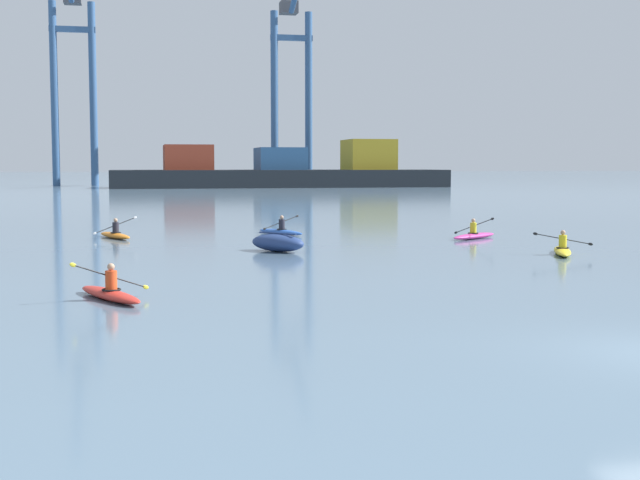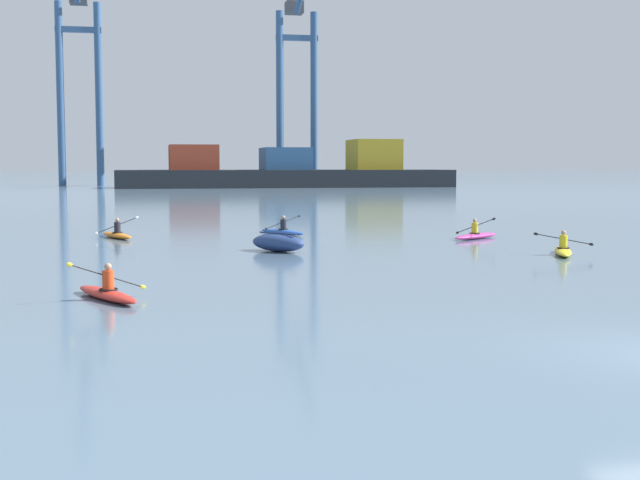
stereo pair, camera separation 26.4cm
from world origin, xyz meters
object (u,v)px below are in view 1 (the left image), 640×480
(kayak_orange, at_px, (115,235))
(kayak_red, at_px, (110,293))
(capsized_dinghy, at_px, (278,243))
(kayak_magenta, at_px, (474,235))
(gantry_crane_west_mid, at_px, (292,72))
(gantry_crane_west, at_px, (73,61))
(kayak_blue, at_px, (281,231))
(container_barge, at_px, (282,172))
(kayak_yellow, at_px, (562,250))

(kayak_orange, bearing_deg, kayak_red, -89.14)
(capsized_dinghy, distance_m, kayak_magenta, 10.75)
(gantry_crane_west_mid, relative_size, kayak_orange, 10.48)
(gantry_crane_west, height_order, kayak_blue, gantry_crane_west)
(container_barge, relative_size, gantry_crane_west, 1.24)
(gantry_crane_west, distance_m, kayak_orange, 106.47)
(kayak_yellow, xyz_separation_m, kayak_magenta, (-0.63, 7.45, 0.00))
(kayak_red, xyz_separation_m, kayak_yellow, (16.82, 7.98, 0.00))
(gantry_crane_west, xyz_separation_m, kayak_magenta, (24.96, -108.07, -19.73))
(kayak_blue, distance_m, kayak_orange, 8.02)
(kayak_blue, relative_size, kayak_yellow, 0.98)
(kayak_orange, bearing_deg, gantry_crane_west_mid, 75.22)
(container_barge, height_order, kayak_red, container_barge)
(container_barge, relative_size, kayak_magenta, 16.36)
(capsized_dinghy, height_order, kayak_blue, kayak_blue)
(container_barge, relative_size, gantry_crane_west_mid, 1.43)
(capsized_dinghy, xyz_separation_m, kayak_blue, (1.50, 8.33, -0.18))
(container_barge, relative_size, kayak_red, 15.17)
(kayak_red, relative_size, kayak_magenta, 1.08)
(gantry_crane_west_mid, bearing_deg, kayak_orange, -104.78)
(gantry_crane_west_mid, height_order, kayak_orange, gantry_crane_west_mid)
(kayak_magenta, bearing_deg, kayak_orange, 167.05)
(gantry_crane_west_mid, xyz_separation_m, kayak_red, (-25.96, -118.70, -18.34))
(container_barge, height_order, capsized_dinghy, container_barge)
(gantry_crane_west_mid, distance_m, kayak_magenta, 105.34)
(gantry_crane_west_mid, distance_m, kayak_orange, 104.50)
(kayak_blue, bearing_deg, capsized_dinghy, -100.19)
(gantry_crane_west, xyz_separation_m, kayak_yellow, (25.59, -115.52, -19.73))
(kayak_yellow, bearing_deg, container_barge, 86.67)
(gantry_crane_west, distance_m, capsized_dinghy, 114.77)
(kayak_magenta, bearing_deg, container_barge, 86.02)
(kayak_yellow, bearing_deg, kayak_red, -154.61)
(capsized_dinghy, relative_size, kayak_blue, 0.83)
(gantry_crane_west, height_order, kayak_red, gantry_crane_west)
(container_barge, height_order, kayak_orange, container_barge)
(gantry_crane_west, height_order, kayak_magenta, gantry_crane_west)
(gantry_crane_west_mid, xyz_separation_m, kayak_yellow, (-9.14, -110.71, -18.34))
(kayak_blue, relative_size, kayak_magenta, 1.06)
(kayak_red, height_order, kayak_magenta, kayak_magenta)
(gantry_crane_west, xyz_separation_m, kayak_red, (8.77, -123.50, -19.73))
(gantry_crane_west, height_order, gantry_crane_west_mid, gantry_crane_west)
(kayak_yellow, bearing_deg, kayak_orange, 146.70)
(kayak_yellow, height_order, kayak_orange, kayak_orange)
(gantry_crane_west, bearing_deg, kayak_blue, -80.97)
(kayak_red, distance_m, kayak_orange, 19.22)
(container_barge, distance_m, kayak_red, 111.24)
(container_barge, relative_size, capsized_dinghy, 18.62)
(gantry_crane_west_mid, height_order, kayak_magenta, gantry_crane_west_mid)
(container_barge, height_order, gantry_crane_west_mid, gantry_crane_west_mid)
(gantry_crane_west_mid, height_order, kayak_blue, gantry_crane_west_mid)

